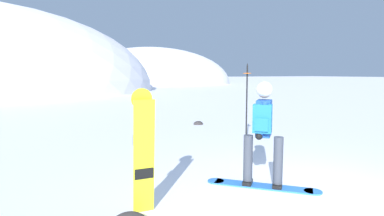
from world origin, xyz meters
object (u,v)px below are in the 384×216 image
(piste_marker_near, at_px, (247,99))
(rock_mid, at_px, (198,124))
(snowboarder_main, at_px, (263,132))
(spare_snowboard, at_px, (143,151))

(piste_marker_near, distance_m, rock_mid, 3.94)
(piste_marker_near, xyz_separation_m, rock_mid, (0.46, 3.72, -1.20))
(snowboarder_main, bearing_deg, rock_mid, 73.15)
(piste_marker_near, bearing_deg, spare_snowboard, -141.76)
(piste_marker_near, height_order, rock_mid, piste_marker_near)
(snowboarder_main, height_order, piste_marker_near, piste_marker_near)
(snowboarder_main, relative_size, spare_snowboard, 1.03)
(spare_snowboard, distance_m, rock_mid, 7.59)
(spare_snowboard, bearing_deg, rock_mid, 58.69)
(piste_marker_near, relative_size, rock_mid, 5.84)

